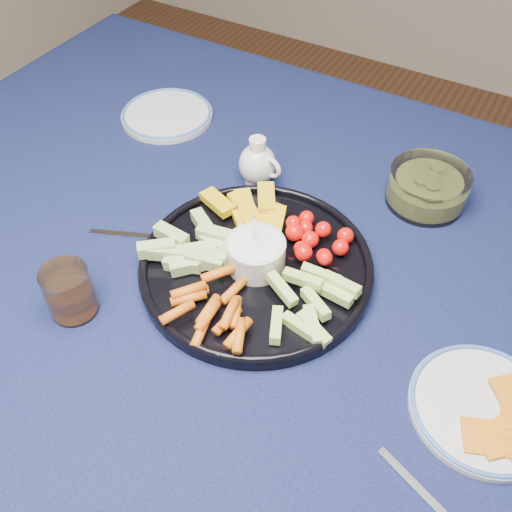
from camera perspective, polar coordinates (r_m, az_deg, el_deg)
The scene contains 8 objects.
dining_table at distance 0.99m, azimuth 4.17°, elevation -3.51°, with size 1.67×1.07×0.75m.
crudite_platter at distance 0.88m, azimuth -0.17°, elevation -0.64°, with size 0.36×0.36×0.12m.
creamer_pitcher at distance 1.03m, azimuth 0.19°, elevation 9.19°, with size 0.09×0.07×0.09m.
pickle_bowl at distance 1.04m, azimuth 16.75°, elevation 6.46°, with size 0.14×0.14×0.06m.
cheese_plate at distance 0.81m, azimuth 21.83°, elevation -13.82°, with size 0.19×0.19×0.02m.
juice_tumbler at distance 0.87m, azimuth -18.08°, elevation -3.63°, with size 0.07×0.07×0.08m.
fork_left at distance 0.96m, azimuth -10.58°, elevation 1.87°, with size 0.17×0.08×0.00m.
side_plate_extra at distance 1.23m, azimuth -8.90°, elevation 13.81°, with size 0.19×0.19×0.02m.
Camera 1 is at (0.25, -0.57, 1.42)m, focal length 40.00 mm.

